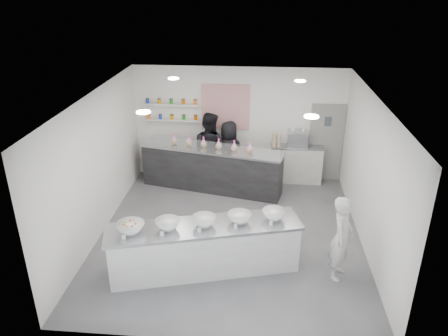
# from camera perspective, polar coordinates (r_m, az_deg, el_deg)

# --- Properties ---
(floor) EXTENTS (6.00, 6.00, 0.00)m
(floor) POSITION_cam_1_polar(r_m,az_deg,el_deg) (9.47, 0.76, -8.65)
(floor) COLOR #515156
(floor) RESTS_ON ground
(ceiling) EXTENTS (6.00, 6.00, 0.00)m
(ceiling) POSITION_cam_1_polar(r_m,az_deg,el_deg) (8.24, 0.87, 9.19)
(ceiling) COLOR white
(ceiling) RESTS_ON floor
(back_wall) EXTENTS (5.50, 0.00, 5.50)m
(back_wall) POSITION_cam_1_polar(r_m,az_deg,el_deg) (11.54, 1.94, 5.78)
(back_wall) COLOR white
(back_wall) RESTS_ON floor
(left_wall) EXTENTS (0.00, 6.00, 6.00)m
(left_wall) POSITION_cam_1_polar(r_m,az_deg,el_deg) (9.34, -16.26, 0.28)
(left_wall) COLOR white
(left_wall) RESTS_ON floor
(right_wall) EXTENTS (0.00, 6.00, 6.00)m
(right_wall) POSITION_cam_1_polar(r_m,az_deg,el_deg) (8.99, 18.56, -0.98)
(right_wall) COLOR white
(right_wall) RESTS_ON floor
(back_door) EXTENTS (0.88, 0.04, 2.10)m
(back_door) POSITION_cam_1_polar(r_m,az_deg,el_deg) (11.77, 13.17, 3.20)
(back_door) COLOR gray
(back_door) RESTS_ON floor
(pattern_panel) EXTENTS (1.25, 0.03, 1.20)m
(pattern_panel) POSITION_cam_1_polar(r_m,az_deg,el_deg) (11.41, 0.20, 7.94)
(pattern_panel) COLOR #A8313A
(pattern_panel) RESTS_ON back_wall
(jar_shelf_lower) EXTENTS (1.45, 0.22, 0.04)m
(jar_shelf_lower) POSITION_cam_1_polar(r_m,az_deg,el_deg) (11.64, -6.76, 6.30)
(jar_shelf_lower) COLOR silver
(jar_shelf_lower) RESTS_ON back_wall
(jar_shelf_upper) EXTENTS (1.45, 0.22, 0.04)m
(jar_shelf_upper) POSITION_cam_1_polar(r_m,az_deg,el_deg) (11.52, -6.87, 8.29)
(jar_shelf_upper) COLOR silver
(jar_shelf_upper) RESTS_ON back_wall
(preserve_jars) EXTENTS (1.45, 0.10, 0.56)m
(preserve_jars) POSITION_cam_1_polar(r_m,az_deg,el_deg) (11.54, -6.85, 7.59)
(preserve_jars) COLOR orange
(preserve_jars) RESTS_ON jar_shelf_lower
(downlight_0) EXTENTS (0.24, 0.24, 0.02)m
(downlight_0) POSITION_cam_1_polar(r_m,az_deg,el_deg) (7.53, -10.48, 7.19)
(downlight_0) COLOR white
(downlight_0) RESTS_ON ceiling
(downlight_1) EXTENTS (0.24, 0.24, 0.02)m
(downlight_1) POSITION_cam_1_polar(r_m,az_deg,el_deg) (7.31, 11.35, 6.61)
(downlight_1) COLOR white
(downlight_1) RESTS_ON ceiling
(downlight_2) EXTENTS (0.24, 0.24, 0.02)m
(downlight_2) POSITION_cam_1_polar(r_m,az_deg,el_deg) (9.98, -6.63, 11.54)
(downlight_2) COLOR white
(downlight_2) RESTS_ON ceiling
(downlight_3) EXTENTS (0.24, 0.24, 0.02)m
(downlight_3) POSITION_cam_1_polar(r_m,az_deg,el_deg) (9.82, 9.92, 11.14)
(downlight_3) COLOR white
(downlight_3) RESTS_ON ceiling
(prep_counter) EXTENTS (3.62, 1.70, 0.96)m
(prep_counter) POSITION_cam_1_polar(r_m,az_deg,el_deg) (8.20, -2.55, -10.39)
(prep_counter) COLOR #B7B8B3
(prep_counter) RESTS_ON floor
(back_bar) EXTENTS (3.69, 1.47, 1.13)m
(back_bar) POSITION_cam_1_polar(r_m,az_deg,el_deg) (11.12, -1.66, -0.12)
(back_bar) COLOR black
(back_bar) RESTS_ON floor
(sneeze_guard) EXTENTS (3.50, 0.82, 0.31)m
(sneeze_guard) POSITION_cam_1_polar(r_m,az_deg,el_deg) (10.57, -2.28, 2.76)
(sneeze_guard) COLOR white
(sneeze_guard) RESTS_ON back_bar
(espresso_ledge) EXTENTS (1.35, 0.43, 1.00)m
(espresso_ledge) POSITION_cam_1_polar(r_m,az_deg,el_deg) (11.72, 9.40, 0.52)
(espresso_ledge) COLOR #B7B8B3
(espresso_ledge) RESTS_ON floor
(espresso_machine) EXTENTS (0.52, 0.36, 0.40)m
(espresso_machine) POSITION_cam_1_polar(r_m,az_deg,el_deg) (11.46, 9.58, 3.75)
(espresso_machine) COLOR #93969E
(espresso_machine) RESTS_ON espresso_ledge
(cup_stacks) EXTENTS (0.24, 0.24, 0.33)m
(cup_stacks) POSITION_cam_1_polar(r_m,az_deg,el_deg) (11.44, 6.87, 3.70)
(cup_stacks) COLOR tan
(cup_stacks) RESTS_ON espresso_ledge
(prep_bowls) EXTENTS (3.08, 1.32, 0.18)m
(prep_bowls) POSITION_cam_1_polar(r_m,az_deg,el_deg) (7.89, -2.63, -6.96)
(prep_bowls) COLOR white
(prep_bowls) RESTS_ON prep_counter
(label_cards) EXTENTS (2.66, 0.04, 0.07)m
(label_cards) POSITION_cam_1_polar(r_m,az_deg,el_deg) (7.50, -4.24, -9.31)
(label_cards) COLOR white
(label_cards) RESTS_ON prep_counter
(cookie_bags) EXTENTS (2.14, 0.64, 0.28)m
(cookie_bags) POSITION_cam_1_polar(r_m,az_deg,el_deg) (10.85, -1.70, 3.26)
(cookie_bags) COLOR pink
(cookie_bags) RESTS_ON back_bar
(woman_prep) EXTENTS (0.57, 0.69, 1.62)m
(woman_prep) POSITION_cam_1_polar(r_m,az_deg,el_deg) (8.13, 15.09, -8.84)
(woman_prep) COLOR beige
(woman_prep) RESTS_ON floor
(staff_left) EXTENTS (1.16, 1.05, 1.95)m
(staff_left) POSITION_cam_1_polar(r_m,az_deg,el_deg) (11.29, -1.95, 2.52)
(staff_left) COLOR black
(staff_left) RESTS_ON floor
(staff_right) EXTENTS (0.95, 0.76, 1.69)m
(staff_right) POSITION_cam_1_polar(r_m,az_deg,el_deg) (11.41, 0.63, 2.05)
(staff_right) COLOR black
(staff_right) RESTS_ON floor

